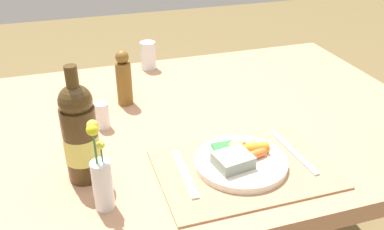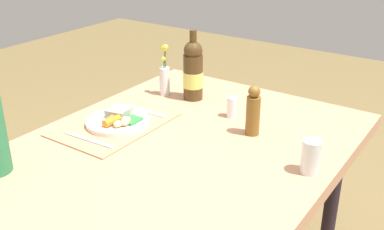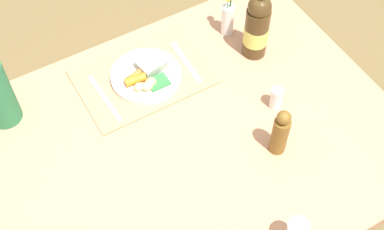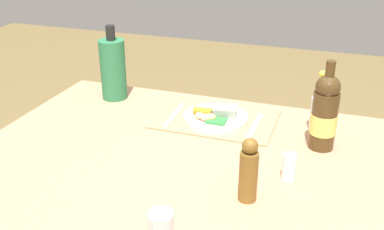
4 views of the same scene
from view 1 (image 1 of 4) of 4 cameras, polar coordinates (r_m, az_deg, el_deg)
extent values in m
cube|color=tan|center=(1.37, 2.60, -0.98)|extent=(1.38, 1.03, 0.05)
cylinder|color=black|center=(1.85, -19.40, -7.85)|extent=(0.06, 0.06, 0.70)
cylinder|color=black|center=(2.09, 13.52, -2.30)|extent=(0.06, 0.06, 0.70)
cube|color=tan|center=(1.11, 7.05, -7.20)|extent=(0.45, 0.31, 0.01)
cylinder|color=white|center=(1.11, 6.58, -6.36)|extent=(0.24, 0.24, 0.02)
cube|color=gray|center=(1.07, 5.56, -6.09)|extent=(0.10, 0.09, 0.03)
cylinder|color=orange|center=(1.11, 8.49, -5.30)|extent=(0.07, 0.04, 0.02)
cylinder|color=orange|center=(1.13, 8.51, -4.52)|extent=(0.07, 0.04, 0.03)
ellipsoid|color=#D6B571|center=(1.14, 5.96, -4.05)|extent=(0.04, 0.03, 0.03)
ellipsoid|color=#DCB180|center=(1.15, 6.71, -3.63)|extent=(0.04, 0.03, 0.03)
ellipsoid|color=#CAC081|center=(1.15, 7.94, -3.80)|extent=(0.04, 0.03, 0.02)
cube|color=#31853D|center=(1.14, 4.69, -4.46)|extent=(0.07, 0.06, 0.01)
cube|color=silver|center=(1.08, -1.04, -7.84)|extent=(0.02, 0.20, 0.00)
cube|color=silver|center=(1.19, 13.54, -4.87)|extent=(0.03, 0.22, 0.00)
cylinder|color=brown|center=(1.41, -9.13, 4.20)|extent=(0.05, 0.05, 0.15)
sphere|color=brown|center=(1.37, -9.43, 7.72)|extent=(0.04, 0.04, 0.04)
cylinder|color=silver|center=(0.97, -11.96, -9.28)|extent=(0.05, 0.05, 0.12)
cylinder|color=#3F7233|center=(0.95, -12.57, -7.00)|extent=(0.00, 0.00, 0.21)
sphere|color=yellow|center=(0.89, -13.29, -1.38)|extent=(0.02, 0.02, 0.02)
cylinder|color=#3F7233|center=(0.94, -12.58, -7.39)|extent=(0.00, 0.00, 0.21)
sphere|color=yellow|center=(0.89, -13.29, -1.94)|extent=(0.03, 0.03, 0.03)
cylinder|color=#3F7233|center=(0.96, -11.72, -8.15)|extent=(0.00, 0.00, 0.17)
sphere|color=yellow|center=(0.91, -12.23, -3.98)|extent=(0.02, 0.02, 0.02)
cylinder|color=#453117|center=(1.06, -14.67, -3.81)|extent=(0.08, 0.08, 0.20)
sphere|color=#453117|center=(1.00, -15.48, 1.81)|extent=(0.08, 0.08, 0.08)
cylinder|color=#453117|center=(0.98, -15.83, 4.23)|extent=(0.03, 0.03, 0.08)
cylinder|color=#DDD962|center=(1.06, -14.60, -4.26)|extent=(0.09, 0.09, 0.07)
cylinder|color=silver|center=(1.69, -5.94, 7.98)|extent=(0.06, 0.06, 0.11)
cylinder|color=#AACDCE|center=(1.70, -5.90, 7.28)|extent=(0.06, 0.06, 0.06)
cylinder|color=white|center=(1.29, -11.99, -0.08)|extent=(0.04, 0.04, 0.08)
camera|label=2|loc=(2.49, 23.87, 29.03)|focal=43.27mm
camera|label=3|loc=(2.22, 8.83, 48.60)|focal=49.82mm
camera|label=4|loc=(2.32, -21.14, 29.19)|focal=42.93mm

